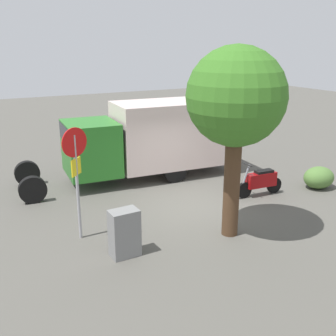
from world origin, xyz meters
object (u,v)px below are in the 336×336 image
(utility_cabinet, at_px, (124,233))
(bike_rack_hoop, at_px, (127,235))
(motorcycle, at_px, (261,181))
(stop_sign, at_px, (76,166))
(street_tree, at_px, (236,100))
(box_truck_near, at_px, (152,136))

(utility_cabinet, height_order, bike_rack_hoop, utility_cabinet)
(utility_cabinet, bearing_deg, bike_rack_hoop, -114.28)
(motorcycle, bearing_deg, utility_cabinet, 19.92)
(stop_sign, distance_m, street_tree, 4.37)
(box_truck_near, distance_m, bike_rack_hoop, 5.28)
(bike_rack_hoop, bearing_deg, utility_cabinet, 65.72)
(stop_sign, xyz_separation_m, bike_rack_hoop, (-1.16, 0.41, -2.01))
(motorcycle, relative_size, stop_sign, 0.60)
(bike_rack_hoop, bearing_deg, motorcycle, -173.22)
(street_tree, height_order, utility_cabinet, street_tree)
(street_tree, bearing_deg, utility_cabinet, -4.99)
(utility_cabinet, relative_size, bike_rack_hoop, 1.41)
(box_truck_near, height_order, stop_sign, stop_sign)
(motorcycle, relative_size, utility_cabinet, 1.51)
(bike_rack_hoop, bearing_deg, street_tree, 153.26)
(utility_cabinet, distance_m, bike_rack_hoop, 1.26)
(stop_sign, relative_size, bike_rack_hoop, 3.56)
(stop_sign, bearing_deg, motorcycle, -178.16)
(box_truck_near, xyz_separation_m, stop_sign, (3.95, 3.77, 0.41))
(stop_sign, distance_m, bike_rack_hoop, 2.36)
(stop_sign, relative_size, street_tree, 0.60)
(stop_sign, bearing_deg, street_tree, 155.40)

